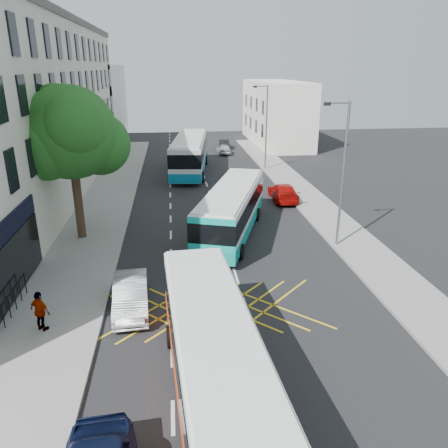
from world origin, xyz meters
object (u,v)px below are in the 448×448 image
object	(u,v)px
lamp_far	(265,123)
lamp_near	(342,168)
pedestrian_far	(40,311)
bus_far	(190,154)
distant_car_silver	(224,149)
distant_car_grey	(194,144)
bus_near	(213,355)
red_hatchback	(283,192)
street_tree	(70,134)
parked_car_silver	(131,295)
distant_car_dark	(224,144)
bus_mid	(232,210)

from	to	relation	value
lamp_far	lamp_near	bearing A→B (deg)	-90.00
pedestrian_far	bus_far	bearing A→B (deg)	-72.36
distant_car_silver	distant_car_grey	bearing A→B (deg)	-53.24
bus_near	red_hatchback	size ratio (longest dim) A/B	2.32
street_tree	parked_car_silver	xyz separation A→B (m)	(3.61, -8.57, -5.62)
distant_car_silver	lamp_far	bearing A→B (deg)	105.92
distant_car_grey	lamp_near	bearing A→B (deg)	-72.19
lamp_near	distant_car_grey	distance (m)	33.93
street_tree	lamp_far	distance (m)	22.57
bus_far	distant_car_silver	world-z (taller)	bus_far
bus_near	bus_far	size ratio (longest dim) A/B	0.84
distant_car_silver	pedestrian_far	size ratio (longest dim) A/B	2.09
bus_near	bus_far	bearing A→B (deg)	85.06
red_hatchback	distant_car_dark	size ratio (longest dim) A/B	1.27
bus_mid	pedestrian_far	bearing A→B (deg)	-113.26
parked_car_silver	distant_car_grey	world-z (taller)	parked_car_silver
bus_far	distant_car_grey	distance (m)	13.32
lamp_far	distant_car_silver	world-z (taller)	lamp_far
pedestrian_far	bus_near	bearing A→B (deg)	178.41
bus_far	pedestrian_far	distance (m)	27.79
distant_car_grey	parked_car_silver	bearing A→B (deg)	-90.04
street_tree	bus_far	world-z (taller)	street_tree
parked_car_silver	distant_car_dark	bearing A→B (deg)	73.61
street_tree	distant_car_dark	distance (m)	32.66
street_tree	distant_car_silver	distance (m)	29.12
lamp_far	distant_car_dark	bearing A→B (deg)	101.28
bus_far	distant_car_dark	world-z (taller)	bus_far
lamp_far	distant_car_silver	distance (m)	10.32
bus_mid	bus_far	xyz separation A→B (m)	(-1.76, 17.19, 0.23)
parked_car_silver	pedestrian_far	bearing A→B (deg)	-160.57
lamp_near	bus_near	world-z (taller)	lamp_near
bus_mid	distant_car_silver	distance (m)	26.49
street_tree	distant_car_silver	world-z (taller)	street_tree
street_tree	parked_car_silver	size ratio (longest dim) A/B	2.16
lamp_far	bus_mid	xyz separation A→B (m)	(-5.65, -17.32, -3.04)
lamp_near	bus_mid	bearing A→B (deg)	154.65
lamp_far	pedestrian_far	distance (m)	30.82
lamp_near	distant_car_dark	xyz separation A→B (m)	(-2.54, 32.73, -4.04)
parked_car_silver	pedestrian_far	distance (m)	3.59
bus_mid	distant_car_dark	xyz separation A→B (m)	(3.11, 30.05, -0.99)
street_tree	distant_car_dark	size ratio (longest dim) A/B	2.49
lamp_near	distant_car_grey	size ratio (longest dim) A/B	1.91
distant_car_dark	parked_car_silver	bearing A→B (deg)	81.78
lamp_far	distant_car_dark	size ratio (longest dim) A/B	2.27
lamp_near	parked_car_silver	size ratio (longest dim) A/B	1.97
red_hatchback	distant_car_silver	distance (m)	19.69
lamp_near	red_hatchback	world-z (taller)	lamp_near
bus_mid	pedestrian_far	world-z (taller)	bus_mid
distant_car_grey	distant_car_silver	xyz separation A→B (m)	(3.33, -4.07, 0.00)
distant_car_grey	distant_car_dark	distance (m)	3.82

